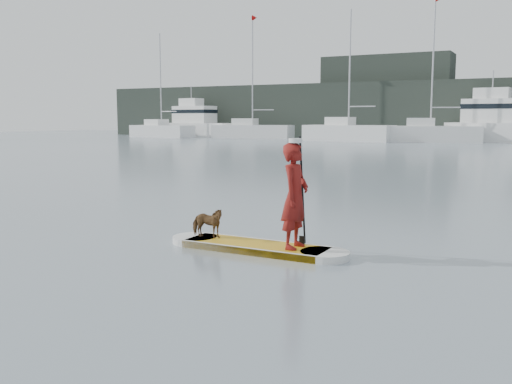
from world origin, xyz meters
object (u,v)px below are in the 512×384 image
at_px(dog, 207,223).
at_px(sailboat_b, 252,130).
at_px(paddleboard, 256,247).
at_px(sailboat_c, 348,132).
at_px(paddler, 295,196).
at_px(sailboat_d, 429,132).
at_px(motor_yacht_a, 504,122).
at_px(sailboat_a, 161,130).
at_px(motor_yacht_b, 198,123).

bearing_deg(dog, sailboat_b, 21.16).
distance_m(dog, sailboat_b, 52.76).
distance_m(paddleboard, sailboat_c, 45.96).
distance_m(paddler, sailboat_d, 45.86).
bearing_deg(sailboat_d, motor_yacht_a, 14.61).
xyz_separation_m(sailboat_a, motor_yacht_a, (35.85, 3.64, 1.02)).
height_order(sailboat_a, sailboat_d, sailboat_d).
height_order(paddleboard, sailboat_d, sailboat_d).
distance_m(paddleboard, sailboat_a, 57.13).
distance_m(motor_yacht_a, motor_yacht_b, 33.10).
bearing_deg(paddler, paddleboard, 87.90).
bearing_deg(sailboat_c, sailboat_d, 15.20).
bearing_deg(sailboat_a, dog, -44.65).
relative_size(sailboat_a, sailboat_d, 0.89).
height_order(sailboat_a, sailboat_c, sailboat_c).
height_order(sailboat_d, motor_yacht_b, sailboat_d).
distance_m(paddleboard, dog, 1.04).
xyz_separation_m(sailboat_d, motor_yacht_a, (6.04, 3.02, 0.90)).
xyz_separation_m(sailboat_a, sailboat_d, (29.81, 0.62, 0.12)).
height_order(sailboat_b, sailboat_c, sailboat_b).
bearing_deg(motor_yacht_a, sailboat_d, -147.86).
distance_m(dog, sailboat_d, 45.63).
height_order(sailboat_d, motor_yacht_a, sailboat_d).
height_order(paddler, sailboat_c, sailboat_c).
xyz_separation_m(dog, sailboat_a, (-34.48, 44.78, 0.42)).
height_order(sailboat_a, motor_yacht_a, sailboat_a).
relative_size(paddler, dog, 2.69).
distance_m(dog, motor_yacht_a, 48.45).
bearing_deg(paddler, sailboat_c, 15.92).
relative_size(motor_yacht_a, motor_yacht_b, 1.20).
xyz_separation_m(paddler, motor_yacht_b, (-33.44, 48.21, 0.68)).
bearing_deg(motor_yacht_a, sailboat_b, -171.32).
bearing_deg(paddler, motor_yacht_b, 33.37).
distance_m(sailboat_b, motor_yacht_b, 7.94).
distance_m(sailboat_d, motor_yacht_b, 27.22).
bearing_deg(motor_yacht_a, dog, -86.08).
relative_size(sailboat_b, motor_yacht_b, 1.41).
relative_size(paddleboard, paddler, 1.92).
relative_size(paddler, sailboat_d, 0.13).
relative_size(sailboat_a, motor_yacht_a, 1.04).
relative_size(sailboat_c, motor_yacht_a, 1.10).
relative_size(sailboat_c, motor_yacht_b, 1.32).
distance_m(dog, sailboat_c, 45.68).
relative_size(sailboat_b, motor_yacht_a, 1.17).
xyz_separation_m(paddler, motor_yacht_a, (-0.34, 48.43, 0.85)).
bearing_deg(sailboat_d, paddleboard, -94.90).
distance_m(sailboat_c, motor_yacht_a, 14.11).
relative_size(sailboat_a, sailboat_c, 0.95).
relative_size(paddler, motor_yacht_a, 0.15).
bearing_deg(dog, paddler, -96.53).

